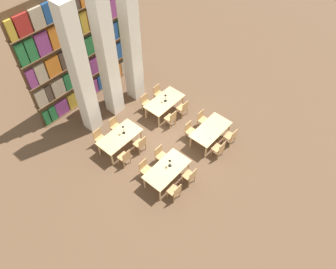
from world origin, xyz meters
TOP-DOWN VIEW (x-y plane):
  - ground_plane at (0.00, 0.00)m, footprint 40.00×40.00m
  - bookshelf_bank at (0.02, 4.82)m, footprint 5.82×0.35m
  - pillar_left at (-1.38, 3.18)m, footprint 0.62×0.62m
  - pillar_center at (0.00, 3.18)m, footprint 0.62×0.62m
  - pillar_right at (1.38, 3.18)m, footprint 0.62×0.62m
  - reading_table_0 at (-1.38, -1.27)m, footprint 1.85×0.96m
  - chair_0 at (-1.79, -2.04)m, footprint 0.42×0.40m
  - chair_1 at (-1.79, -0.51)m, footprint 0.42×0.40m
  - chair_2 at (-0.89, -2.04)m, footprint 0.42×0.40m
  - chair_3 at (-0.89, -0.51)m, footprint 0.42×0.40m
  - desk_lamp_0 at (-1.19, -1.26)m, footprint 0.14×0.14m
  - reading_table_1 at (1.37, -1.35)m, footprint 1.85×0.96m
  - chair_4 at (0.94, -2.11)m, footprint 0.42×0.40m
  - chair_5 at (0.94, -0.58)m, footprint 0.42×0.40m
  - chair_6 at (1.82, -2.11)m, footprint 0.42×0.40m
  - chair_7 at (1.82, -0.58)m, footprint 0.42×0.40m
  - reading_table_2 at (-1.44, 1.28)m, footprint 1.85×0.96m
  - chair_8 at (-1.92, 0.52)m, footprint 0.42×0.40m
  - chair_9 at (-1.92, 2.05)m, footprint 0.42×0.40m
  - chair_10 at (-1.01, 0.52)m, footprint 0.42×0.40m
  - chair_11 at (-1.01, 2.05)m, footprint 0.42×0.40m
  - desk_lamp_1 at (-1.20, 1.28)m, footprint 0.14×0.14m
  - reading_table_3 at (1.37, 1.28)m, footprint 1.85×0.96m
  - chair_12 at (0.95, 0.51)m, footprint 0.42×0.40m
  - chair_13 at (0.95, 2.04)m, footprint 0.42×0.40m
  - chair_14 at (1.80, 0.51)m, footprint 0.42×0.40m
  - chair_15 at (1.80, 2.04)m, footprint 0.42×0.40m
  - desk_lamp_2 at (1.39, 1.23)m, footprint 0.14×0.14m

SIDE VIEW (x-z plane):
  - ground_plane at x=0.00m, z-range 0.00..0.00m
  - chair_0 at x=-1.79m, z-range 0.03..0.90m
  - chair_1 at x=-1.79m, z-range 0.03..0.90m
  - chair_2 at x=-0.89m, z-range 0.03..0.90m
  - chair_3 at x=-0.89m, z-range 0.03..0.90m
  - chair_4 at x=0.94m, z-range 0.03..0.90m
  - chair_5 at x=0.94m, z-range 0.03..0.90m
  - chair_6 at x=1.82m, z-range 0.03..0.90m
  - chair_7 at x=1.82m, z-range 0.03..0.90m
  - chair_8 at x=-1.92m, z-range 0.03..0.90m
  - chair_9 at x=-1.92m, z-range 0.03..0.90m
  - chair_10 at x=-1.01m, z-range 0.03..0.90m
  - chair_11 at x=-1.01m, z-range 0.03..0.90m
  - chair_12 at x=0.95m, z-range 0.03..0.90m
  - chair_13 at x=0.95m, z-range 0.03..0.90m
  - chair_14 at x=1.80m, z-range 0.03..0.90m
  - chair_15 at x=1.80m, z-range 0.03..0.90m
  - reading_table_0 at x=-1.38m, z-range 0.29..1.03m
  - reading_table_1 at x=1.37m, z-range 0.29..1.03m
  - reading_table_2 at x=-1.44m, z-range 0.29..1.03m
  - reading_table_3 at x=1.37m, z-range 0.29..1.03m
  - desk_lamp_0 at x=-1.19m, z-range 0.81..1.20m
  - desk_lamp_2 at x=1.39m, z-range 0.81..1.23m
  - desk_lamp_1 at x=-1.20m, z-range 0.82..1.27m
  - bookshelf_bank at x=0.02m, z-range -0.07..5.43m
  - pillar_left at x=-1.38m, z-range 0.00..6.00m
  - pillar_center at x=0.00m, z-range 0.00..6.00m
  - pillar_right at x=1.38m, z-range 0.00..6.00m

